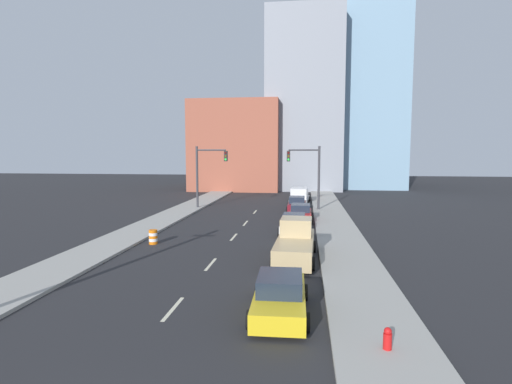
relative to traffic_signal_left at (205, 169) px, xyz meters
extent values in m
cube|color=#9E9B93|center=(-1.93, 8.62, -4.14)|extent=(3.24, 88.26, 0.16)
cube|color=#9E9B93|center=(13.07, 8.62, -4.14)|extent=(3.24, 88.26, 0.16)
cube|color=beige|center=(5.57, -27.08, -4.22)|extent=(0.16, 2.40, 0.01)
cube|color=beige|center=(5.57, -20.88, -4.22)|extent=(0.16, 2.40, 0.01)
cube|color=beige|center=(5.57, -13.87, -4.22)|extent=(0.16, 2.40, 0.01)
cube|color=beige|center=(5.57, -8.19, -4.22)|extent=(0.16, 2.40, 0.01)
cube|color=beige|center=(5.57, -1.66, -4.22)|extent=(0.16, 2.40, 0.01)
cube|color=#9E513D|center=(-0.47, 25.53, 2.82)|extent=(14.00, 16.00, 14.10)
cube|color=gray|center=(10.29, 29.53, 9.84)|extent=(12.00, 20.00, 28.12)
cube|color=#7A9EB7|center=(20.33, 33.53, 16.18)|extent=(13.00, 20.00, 40.81)
cylinder|color=#38383D|center=(-0.88, 0.00, -0.89)|extent=(0.24, 0.24, 6.67)
cylinder|color=#38383D|center=(0.69, 0.00, 2.05)|extent=(3.14, 0.16, 0.16)
cube|color=black|center=(2.26, 0.00, 1.42)|extent=(0.34, 0.32, 1.10)
cylinder|color=#4C0C0C|center=(2.26, -0.17, 1.76)|extent=(0.22, 0.04, 0.22)
cylinder|color=#593F0C|center=(2.26, -0.17, 1.42)|extent=(0.22, 0.04, 0.22)
cylinder|color=#26E53F|center=(2.26, -0.17, 1.08)|extent=(0.22, 0.04, 0.22)
cylinder|color=#38383D|center=(11.99, 0.00, -0.89)|extent=(0.24, 0.24, 6.67)
cylinder|color=#38383D|center=(10.42, 0.00, 2.05)|extent=(3.14, 0.16, 0.16)
cube|color=black|center=(8.85, 0.00, 1.42)|extent=(0.34, 0.32, 1.10)
cylinder|color=#4C0C0C|center=(8.85, -0.17, 1.76)|extent=(0.22, 0.04, 0.22)
cylinder|color=#593F0C|center=(8.85, -0.17, 1.42)|extent=(0.22, 0.04, 0.22)
cylinder|color=#26E53F|center=(8.85, -0.17, 1.08)|extent=(0.22, 0.04, 0.22)
cylinder|color=orange|center=(0.68, -16.64, -4.13)|extent=(0.56, 0.56, 0.19)
cylinder|color=white|center=(0.68, -16.64, -3.94)|extent=(0.56, 0.56, 0.19)
cylinder|color=orange|center=(0.68, -16.64, -3.75)|extent=(0.56, 0.56, 0.19)
cylinder|color=white|center=(0.68, -16.64, -3.56)|extent=(0.56, 0.56, 0.19)
cylinder|color=orange|center=(0.68, -16.64, -3.37)|extent=(0.56, 0.56, 0.19)
cylinder|color=red|center=(13.08, -29.67, -3.90)|extent=(0.26, 0.26, 0.65)
sphere|color=red|center=(13.08, -29.67, -3.51)|extent=(0.23, 0.23, 0.23)
cube|color=gold|center=(9.70, -27.01, -3.71)|extent=(1.96, 4.72, 0.68)
cube|color=#1E2838|center=(9.70, -27.01, -3.06)|extent=(1.68, 2.14, 0.62)
cylinder|color=black|center=(8.70, -25.57, -3.90)|extent=(0.23, 0.66, 0.66)
cylinder|color=black|center=(10.63, -25.53, -3.90)|extent=(0.23, 0.66, 0.66)
cylinder|color=black|center=(8.76, -28.48, -3.90)|extent=(0.23, 0.66, 0.66)
cylinder|color=black|center=(10.69, -28.44, -3.90)|extent=(0.23, 0.66, 0.66)
cube|color=tan|center=(10.07, -19.42, -3.52)|extent=(2.23, 6.25, 1.03)
cube|color=tan|center=(10.11, -18.50, -2.50)|extent=(1.83, 1.92, 1.00)
cylinder|color=black|center=(9.11, -17.47, -3.87)|extent=(0.25, 0.71, 0.70)
cylinder|color=black|center=(11.17, -17.55, -3.87)|extent=(0.25, 0.71, 0.70)
cylinder|color=black|center=(8.97, -21.30, -3.87)|extent=(0.25, 0.71, 0.70)
cylinder|color=black|center=(11.03, -21.38, -3.87)|extent=(0.25, 0.71, 0.70)
cube|color=silver|center=(9.79, -12.21, -3.69)|extent=(1.93, 4.31, 0.68)
cube|color=#1E2838|center=(9.79, -12.21, -3.03)|extent=(1.66, 1.96, 0.63)
cylinder|color=black|center=(8.88, -10.87, -3.87)|extent=(0.24, 0.71, 0.71)
cylinder|color=black|center=(10.77, -10.91, -3.87)|extent=(0.24, 0.71, 0.71)
cylinder|color=black|center=(8.81, -13.51, -3.87)|extent=(0.24, 0.71, 0.71)
cylinder|color=black|center=(10.71, -13.55, -3.87)|extent=(0.24, 0.71, 0.71)
cube|color=red|center=(10.22, -6.62, -3.71)|extent=(1.88, 4.51, 0.71)
cube|color=#1E2838|center=(10.22, -6.62, -3.03)|extent=(1.64, 2.03, 0.63)
cylinder|color=black|center=(9.27, -5.22, -3.92)|extent=(0.22, 0.60, 0.60)
cylinder|color=black|center=(11.19, -5.23, -3.92)|extent=(0.22, 0.60, 0.60)
cylinder|color=black|center=(9.25, -8.00, -3.92)|extent=(0.22, 0.60, 0.60)
cylinder|color=black|center=(11.17, -8.02, -3.92)|extent=(0.22, 0.60, 0.60)
cube|color=maroon|center=(9.78, -0.69, -3.70)|extent=(1.79, 4.35, 0.70)
cube|color=#1E2838|center=(9.78, -0.69, -3.03)|extent=(1.56, 1.97, 0.64)
cylinder|color=black|center=(8.89, 0.66, -3.90)|extent=(0.23, 0.64, 0.64)
cylinder|color=black|center=(10.70, 0.64, -3.90)|extent=(0.23, 0.64, 0.64)
cylinder|color=black|center=(8.86, -2.03, -3.90)|extent=(0.23, 0.64, 0.64)
cylinder|color=black|center=(10.68, -2.05, -3.90)|extent=(0.23, 0.64, 0.64)
cube|color=slate|center=(9.97, 6.30, -3.82)|extent=(2.43, 5.95, 0.48)
cube|color=silver|center=(9.95, 6.00, -2.97)|extent=(2.05, 3.72, 1.21)
cylinder|color=black|center=(9.00, 8.17, -3.92)|extent=(0.26, 0.63, 0.62)
cylinder|color=black|center=(11.15, 8.04, -3.92)|extent=(0.26, 0.63, 0.62)
cylinder|color=black|center=(8.78, 4.55, -3.92)|extent=(0.26, 0.63, 0.62)
cylinder|color=black|center=(10.94, 4.42, -3.92)|extent=(0.26, 0.63, 0.62)
cube|color=#B2B2BC|center=(9.81, 13.11, -3.74)|extent=(1.85, 4.38, 0.60)
cube|color=#1E2838|center=(9.81, 13.11, -3.16)|extent=(1.57, 1.99, 0.57)
cylinder|color=black|center=(8.87, 14.42, -3.90)|extent=(0.24, 0.66, 0.65)
cylinder|color=black|center=(10.66, 14.47, -3.90)|extent=(0.24, 0.66, 0.65)
cylinder|color=black|center=(8.95, 11.74, -3.90)|extent=(0.24, 0.66, 0.65)
cylinder|color=black|center=(10.74, 11.79, -3.90)|extent=(0.24, 0.66, 0.65)
camera|label=1|loc=(10.58, -41.47, 1.79)|focal=28.00mm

